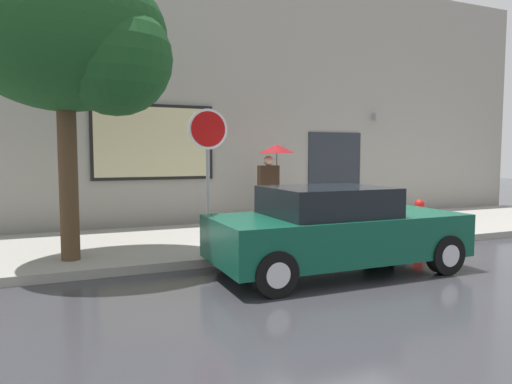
{
  "coord_description": "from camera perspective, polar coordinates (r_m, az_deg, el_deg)",
  "views": [
    {
      "loc": [
        -4.51,
        -6.34,
        1.91
      ],
      "look_at": [
        -1.07,
        1.8,
        1.2
      ],
      "focal_mm": 31.86,
      "sensor_mm": 36.0,
      "label": 1
    }
  ],
  "objects": [
    {
      "name": "fire_hydrant",
      "position": [
        11.43,
        19.81,
        -2.74
      ],
      "size": [
        0.3,
        0.44,
        0.73
      ],
      "color": "red",
      "rests_on": "sidewalk"
    },
    {
      "name": "ground_plane",
      "position": [
        8.01,
        12.29,
        -9.3
      ],
      "size": [
        60.0,
        60.0,
        0.0
      ],
      "primitive_type": "plane",
      "color": "#333338"
    },
    {
      "name": "parked_car",
      "position": [
        7.57,
        9.87,
        -4.7
      ],
      "size": [
        4.14,
        1.91,
        1.41
      ],
      "color": "#0F4C38",
      "rests_on": "ground"
    },
    {
      "name": "stop_sign",
      "position": [
        8.58,
        -6.05,
        5.23
      ],
      "size": [
        0.76,
        0.1,
        2.63
      ],
      "color": "gray",
      "rests_on": "sidewalk"
    },
    {
      "name": "building_facade",
      "position": [
        12.76,
        -2.16,
        11.67
      ],
      "size": [
        20.0,
        0.67,
        7.0
      ],
      "color": "#9E998E",
      "rests_on": "ground"
    },
    {
      "name": "sidewalk",
      "position": [
        10.53,
        2.81,
        -5.45
      ],
      "size": [
        20.0,
        4.0,
        0.15
      ],
      "primitive_type": "cube",
      "color": "gray",
      "rests_on": "ground"
    },
    {
      "name": "pedestrian_with_umbrella",
      "position": [
        11.41,
        2.22,
        3.71
      ],
      "size": [
        0.96,
        0.93,
        2.05
      ],
      "color": "black",
      "rests_on": "sidewalk"
    },
    {
      "name": "street_tree",
      "position": [
        8.33,
        -21.87,
        17.31
      ],
      "size": [
        3.36,
        2.85,
        5.0
      ],
      "color": "#4C3823",
      "rests_on": "sidewalk"
    }
  ]
}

